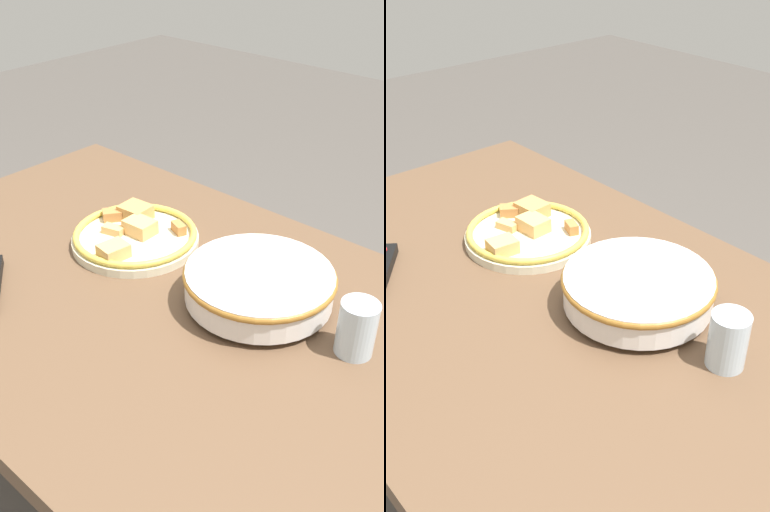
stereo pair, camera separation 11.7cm
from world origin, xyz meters
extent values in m
cube|color=brown|center=(0.00, 0.00, 0.69)|extent=(1.41, 0.83, 0.04)
cylinder|color=brown|center=(0.64, -0.34, 0.34)|extent=(0.06, 0.06, 0.67)
cylinder|color=silver|center=(-0.12, -0.10, 0.72)|extent=(0.12, 0.12, 0.01)
cylinder|color=silver|center=(-0.12, -0.10, 0.76)|extent=(0.27, 0.27, 0.06)
cylinder|color=#B75B23|center=(-0.12, -0.10, 0.75)|extent=(0.24, 0.24, 0.05)
torus|color=#936023|center=(-0.12, -0.10, 0.78)|extent=(0.28, 0.28, 0.01)
cylinder|color=beige|center=(0.20, -0.10, 0.72)|extent=(0.27, 0.27, 0.02)
torus|color=gold|center=(0.20, -0.10, 0.74)|extent=(0.26, 0.26, 0.01)
cube|color=tan|center=(0.17, -0.01, 0.75)|extent=(0.05, 0.06, 0.03)
cube|color=#B2753D|center=(0.29, -0.11, 0.74)|extent=(0.05, 0.05, 0.02)
cube|color=tan|center=(0.20, -0.11, 0.75)|extent=(0.06, 0.05, 0.03)
cube|color=tan|center=(0.26, -0.15, 0.75)|extent=(0.07, 0.06, 0.03)
cube|color=#B2753D|center=(0.14, -0.17, 0.74)|extent=(0.04, 0.03, 0.02)
cube|color=tan|center=(0.24, -0.08, 0.74)|extent=(0.05, 0.04, 0.02)
cylinder|color=silver|center=(-0.32, -0.10, 0.76)|extent=(0.06, 0.06, 0.10)
camera|label=1|loc=(-0.63, 0.64, 1.37)|focal=42.00mm
camera|label=2|loc=(-0.71, 0.55, 1.37)|focal=42.00mm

